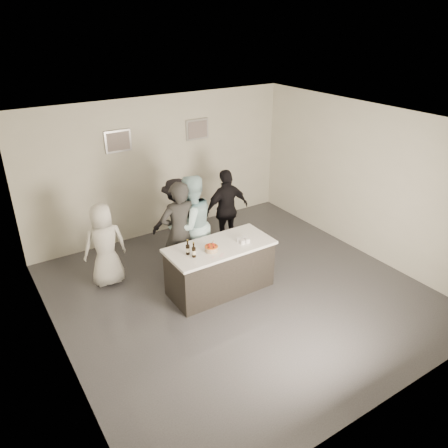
# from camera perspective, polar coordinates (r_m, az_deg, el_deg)

# --- Properties ---
(floor) EXTENTS (6.00, 6.00, 0.00)m
(floor) POSITION_cam_1_polar(r_m,az_deg,el_deg) (7.86, 2.00, -8.91)
(floor) COLOR #3D3D42
(floor) RESTS_ON ground
(ceiling) EXTENTS (6.00, 6.00, 0.00)m
(ceiling) POSITION_cam_1_polar(r_m,az_deg,el_deg) (6.63, 2.41, 12.92)
(ceiling) COLOR white
(wall_back) EXTENTS (6.00, 0.04, 3.00)m
(wall_back) POSITION_cam_1_polar(r_m,az_deg,el_deg) (9.55, -8.23, 7.40)
(wall_back) COLOR beige
(wall_back) RESTS_ON ground
(wall_front) EXTENTS (6.00, 0.04, 3.00)m
(wall_front) POSITION_cam_1_polar(r_m,az_deg,el_deg) (5.29, 21.41, -10.54)
(wall_front) COLOR beige
(wall_front) RESTS_ON ground
(wall_left) EXTENTS (0.04, 6.00, 3.00)m
(wall_left) POSITION_cam_1_polar(r_m,az_deg,el_deg) (6.10, -21.73, -5.43)
(wall_left) COLOR beige
(wall_left) RESTS_ON ground
(wall_right) EXTENTS (0.04, 6.00, 3.00)m
(wall_right) POSITION_cam_1_polar(r_m,az_deg,el_deg) (9.06, 18.04, 5.33)
(wall_right) COLOR beige
(wall_right) RESTS_ON ground
(picture_left) EXTENTS (0.54, 0.04, 0.44)m
(picture_left) POSITION_cam_1_polar(r_m,az_deg,el_deg) (9.01, -13.68, 10.47)
(picture_left) COLOR #B2B2B7
(picture_left) RESTS_ON wall_back
(picture_right) EXTENTS (0.54, 0.04, 0.44)m
(picture_right) POSITION_cam_1_polar(r_m,az_deg,el_deg) (9.73, -3.52, 12.24)
(picture_right) COLOR #B2B2B7
(picture_right) RESTS_ON wall_back
(bar_counter) EXTENTS (1.86, 0.86, 0.90)m
(bar_counter) POSITION_cam_1_polar(r_m,az_deg,el_deg) (7.70, -0.52, -5.73)
(bar_counter) COLOR white
(bar_counter) RESTS_ON ground
(cake) EXTENTS (0.22, 0.22, 0.08)m
(cake) POSITION_cam_1_polar(r_m,az_deg,el_deg) (7.29, -1.66, -3.26)
(cake) COLOR #DF5A17
(cake) RESTS_ON bar_counter
(beer_bottle_a) EXTENTS (0.07, 0.07, 0.26)m
(beer_bottle_a) POSITION_cam_1_polar(r_m,az_deg,el_deg) (7.16, -4.76, -3.05)
(beer_bottle_a) COLOR black
(beer_bottle_a) RESTS_ON bar_counter
(beer_bottle_b) EXTENTS (0.07, 0.07, 0.26)m
(beer_bottle_b) POSITION_cam_1_polar(r_m,az_deg,el_deg) (7.08, -3.97, -3.39)
(beer_bottle_b) COLOR black
(beer_bottle_b) RESTS_ON bar_counter
(tumbler_cluster) EXTENTS (0.19, 0.19, 0.08)m
(tumbler_cluster) POSITION_cam_1_polar(r_m,az_deg,el_deg) (7.56, 2.55, -2.10)
(tumbler_cluster) COLOR yellow
(tumbler_cluster) RESTS_ON bar_counter
(candles) EXTENTS (0.24, 0.08, 0.01)m
(candles) POSITION_cam_1_polar(r_m,az_deg,el_deg) (7.15, -0.83, -4.18)
(candles) COLOR pink
(candles) RESTS_ON bar_counter
(person_main_black) EXTENTS (0.72, 0.50, 1.91)m
(person_main_black) POSITION_cam_1_polar(r_m,az_deg,el_deg) (7.82, -5.86, -1.07)
(person_main_black) COLOR #242424
(person_main_black) RESTS_ON ground
(person_main_blue) EXTENTS (1.03, 0.85, 1.92)m
(person_main_blue) POSITION_cam_1_polar(r_m,az_deg,el_deg) (8.06, -4.32, -0.14)
(person_main_blue) COLOR #A6D1D9
(person_main_blue) RESTS_ON ground
(person_guest_left) EXTENTS (0.81, 0.57, 1.55)m
(person_guest_left) POSITION_cam_1_polar(r_m,az_deg,el_deg) (8.02, -15.32, -2.64)
(person_guest_left) COLOR silver
(person_guest_left) RESTS_ON ground
(person_guest_right) EXTENTS (1.01, 0.44, 1.70)m
(person_guest_right) POSITION_cam_1_polar(r_m,az_deg,el_deg) (8.95, 0.36, 1.93)
(person_guest_right) COLOR black
(person_guest_right) RESTS_ON ground
(person_guest_back) EXTENTS (1.09, 0.70, 1.59)m
(person_guest_back) POSITION_cam_1_polar(r_m,az_deg,el_deg) (8.80, -6.14, 0.96)
(person_guest_back) COLOR black
(person_guest_back) RESTS_ON ground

